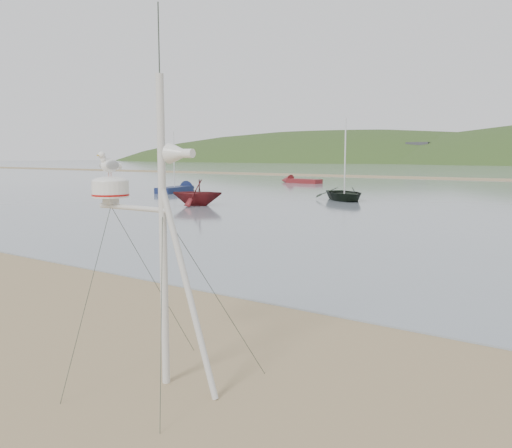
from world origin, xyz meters
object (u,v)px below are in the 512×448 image
Objects in this scene: sailboat_blue_near at (183,189)px; mast_rig at (158,296)px; boat_dark at (345,168)px; dinghy_red_far at (295,181)px; boat_red at (197,181)px.

mast_rig is at bearing -47.22° from sailboat_blue_near.
boat_dark is 0.79× the size of sailboat_blue_near.
sailboat_blue_near is at bearing -90.35° from dinghy_red_far.
boat_dark reaches higher than dinghy_red_far.
sailboat_blue_near reaches higher than dinghy_red_far.
mast_rig is 1.15× the size of boat_dark.
mast_rig is at bearing -115.27° from boat_dark.
sailboat_blue_near reaches higher than boat_dark.
sailboat_blue_near is (-0.11, -18.89, 0.01)m from dinghy_red_far.
boat_dark is 16.00m from sailboat_blue_near.
boat_red is 0.55× the size of dinghy_red_far.
dinghy_red_far is (-27.57, 48.81, -0.99)m from mast_rig.
mast_rig is 0.91× the size of sailboat_blue_near.
mast_rig is 56.06m from dinghy_red_far.
mast_rig is 40.77m from sailboat_blue_near.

